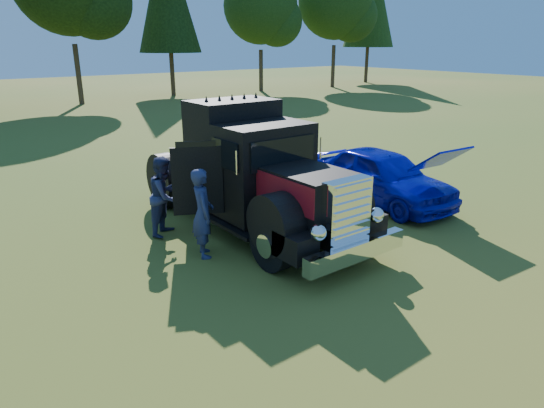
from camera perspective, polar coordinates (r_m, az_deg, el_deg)
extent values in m
plane|color=#315619|center=(10.18, 7.26, -6.72)|extent=(120.00, 120.00, 0.00)
cylinder|color=#2D2116|center=(45.19, -1.30, 15.42)|extent=(0.36, 0.36, 3.60)
sphere|color=black|center=(45.21, -1.36, 22.27)|extent=(6.40, 6.40, 6.40)
sphere|color=black|center=(45.23, 0.61, 20.75)|extent=(4.40, 4.40, 4.40)
cylinder|color=#2D2116|center=(42.32, -11.69, 15.45)|extent=(0.36, 0.36, 4.50)
cylinder|color=#2D2116|center=(55.99, 11.09, 16.36)|extent=(0.36, 0.36, 4.86)
cylinder|color=#2D2116|center=(49.58, 7.20, 15.78)|extent=(0.36, 0.36, 3.96)
sphere|color=black|center=(49.65, 7.50, 22.63)|extent=(7.04, 7.04, 7.04)
sphere|color=black|center=(49.89, 9.34, 21.01)|extent=(4.84, 4.84, 4.84)
cylinder|color=#2D2116|center=(38.04, -21.81, 13.95)|extent=(0.36, 0.36, 4.14)
sphere|color=black|center=(37.60, -20.18, 21.50)|extent=(5.06, 5.06, 5.06)
cylinder|color=black|center=(9.53, -0.01, -4.74)|extent=(0.32, 1.10, 1.10)
cylinder|color=black|center=(10.84, 8.86, -2.01)|extent=(0.32, 1.10, 1.10)
cylinder|color=black|center=(13.44, -12.51, 1.84)|extent=(0.32, 1.10, 1.10)
cylinder|color=black|center=(14.40, -4.94, 3.34)|extent=(0.32, 1.10, 1.10)
cylinder|color=black|center=(13.58, -11.25, 2.10)|extent=(0.32, 1.10, 1.10)
cylinder|color=black|center=(14.24, -6.06, 3.12)|extent=(0.32, 1.10, 1.10)
cube|color=black|center=(12.06, -3.52, 0.68)|extent=(1.60, 6.40, 0.28)
cube|color=white|center=(9.34, 9.85, -5.54)|extent=(2.50, 0.22, 0.36)
cube|color=white|center=(9.27, 8.75, -1.00)|extent=(1.05, 0.30, 1.30)
cube|color=black|center=(9.97, 4.45, 0.87)|extent=(1.35, 1.80, 1.10)
cube|color=maroon|center=(9.48, 1.36, 1.26)|extent=(0.02, 1.80, 0.60)
cube|color=maroon|center=(10.37, 7.34, 2.63)|extent=(0.02, 1.80, 0.60)
cylinder|color=black|center=(9.44, 0.48, -2.36)|extent=(0.55, 1.24, 1.24)
cylinder|color=black|center=(10.64, 8.59, -0.11)|extent=(0.55, 1.24, 1.24)
sphere|color=white|center=(8.78, 5.44, -3.40)|extent=(0.32, 0.32, 0.32)
sphere|color=white|center=(9.85, 12.15, -1.27)|extent=(0.32, 0.32, 0.32)
cube|color=black|center=(11.06, -0.86, 4.06)|extent=(2.05, 1.30, 2.10)
cube|color=black|center=(10.42, 1.33, 5.98)|extent=(1.70, 0.05, 0.65)
cube|color=black|center=(12.05, -4.56, 6.20)|extent=(2.05, 1.30, 2.50)
cube|color=black|center=(13.62, -8.27, 4.06)|extent=(2.00, 2.00, 0.35)
cube|color=black|center=(10.62, -8.76, 2.67)|extent=(1.01, 0.55, 1.50)
cube|color=#913715|center=(10.69, -8.95, 1.93)|extent=(0.77, 0.40, 0.75)
imported|color=#0838AE|center=(13.86, 12.82, 3.22)|extent=(2.10, 4.57, 1.52)
cube|color=#0838AE|center=(12.78, 19.21, 5.02)|extent=(1.36, 1.02, 0.67)
imported|color=#20274C|center=(10.13, -8.15, -1.07)|extent=(0.67, 0.81, 1.90)
imported|color=#20264B|center=(11.49, -12.49, 0.94)|extent=(1.14, 1.11, 1.86)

